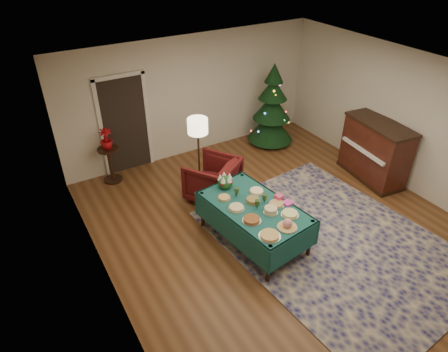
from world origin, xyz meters
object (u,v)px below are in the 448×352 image
potted_plant (107,143)px  side_table (111,165)px  armchair (213,177)px  gift_box (279,197)px  piano (375,151)px  christmas_tree (272,109)px  buffet_table (254,213)px  floor_lamp (198,131)px

potted_plant → side_table: bearing=90.0°
armchair → potted_plant: bearing=-78.9°
gift_box → piano: size_ratio=0.08×
christmas_tree → armchair: bearing=-151.0°
side_table → christmas_tree: christmas_tree is taller
buffet_table → floor_lamp: (-0.08, 1.80, 0.76)m
side_table → piano: piano is taller
gift_box → christmas_tree: (1.94, 2.83, 0.12)m
buffet_table → potted_plant: size_ratio=4.60×
floor_lamp → side_table: 2.13m
buffet_table → side_table: size_ratio=2.61×
armchair → floor_lamp: bearing=-104.6°
gift_box → floor_lamp: bearing=105.7°
potted_plant → buffet_table: bearing=-64.1°
armchair → gift_box: bearing=72.7°
piano → gift_box: bearing=-171.1°
armchair → floor_lamp: size_ratio=0.58×
piano → floor_lamp: bearing=157.1°
gift_box → side_table: (-1.94, 3.13, -0.40)m
potted_plant → christmas_tree: bearing=-4.4°
gift_box → christmas_tree: christmas_tree is taller
floor_lamp → potted_plant: bearing=138.2°
gift_box → floor_lamp: (-0.52, 1.86, 0.57)m
potted_plant → floor_lamp: bearing=-41.8°
armchair → piano: 3.43m
armchair → christmas_tree: size_ratio=0.46×
armchair → piano: piano is taller
gift_box → armchair: (-0.41, 1.52, -0.32)m
floor_lamp → buffet_table: bearing=-87.6°
gift_box → christmas_tree: 3.43m
armchair → christmas_tree: christmas_tree is taller
gift_box → side_table: size_ratio=0.15×
gift_box → side_table: 3.70m
armchair → potted_plant: 2.25m
side_table → potted_plant: (0.00, -0.00, 0.51)m
buffet_table → piano: (3.28, 0.39, 0.04)m
gift_box → potted_plant: bearing=121.8°
gift_box → side_table: gift_box is taller
floor_lamp → christmas_tree: bearing=21.4°
armchair → side_table: size_ratio=1.20×
armchair → potted_plant: size_ratio=2.11×
armchair → floor_lamp: 0.96m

